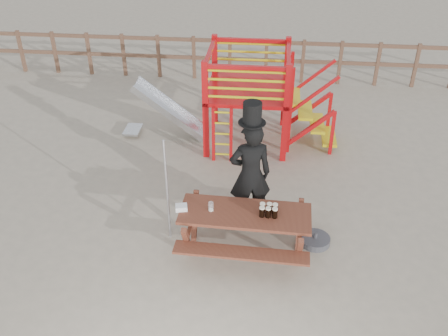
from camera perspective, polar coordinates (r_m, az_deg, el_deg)
ground at (r=8.27m, az=-0.40°, el=-8.87°), size 60.00×60.00×0.00m
back_fence at (r=14.00m, az=2.76°, el=12.80°), size 15.09×0.09×1.20m
playground_fort at (r=10.70m, az=2.34°, el=8.29°), size 4.71×1.84×2.10m
picnic_table at (r=7.87m, az=2.39°, el=-6.76°), size 2.07×1.46×0.78m
man_with_hat at (r=8.19m, az=3.03°, el=-0.46°), size 0.79×0.61×2.27m
metal_pole at (r=7.93m, az=-6.51°, el=-2.68°), size 0.04×0.04×1.86m
parasol_base at (r=8.42m, az=10.36°, el=-8.11°), size 0.49×0.49×0.21m
paper_bag at (r=7.74m, az=-4.90°, el=-4.52°), size 0.21×0.18×0.08m
stout_pints at (r=7.61m, az=5.12°, el=-4.83°), size 0.28×0.20×0.17m
empty_glasses at (r=7.68m, az=-1.51°, el=-4.45°), size 0.08×0.08×0.15m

